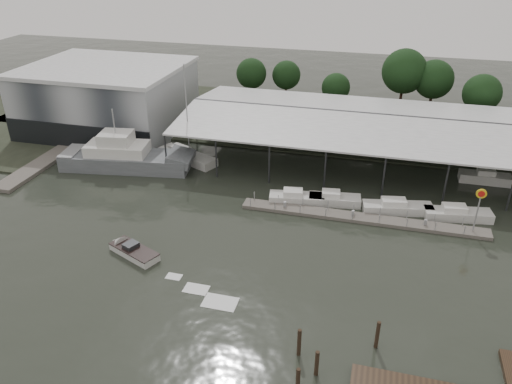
% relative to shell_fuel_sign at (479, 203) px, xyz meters
% --- Properties ---
extents(ground, '(200.00, 200.00, 0.00)m').
position_rel_shell_fuel_sign_xyz_m(ground, '(-27.00, -9.99, -3.93)').
color(ground, '#252A22').
rests_on(ground, ground).
extents(land_strip_far, '(140.00, 30.00, 0.30)m').
position_rel_shell_fuel_sign_xyz_m(land_strip_far, '(-27.00, 32.01, -3.83)').
color(land_strip_far, '#323729').
rests_on(land_strip_far, ground).
extents(land_strip_west, '(20.00, 40.00, 0.30)m').
position_rel_shell_fuel_sign_xyz_m(land_strip_west, '(-67.00, 20.01, -3.83)').
color(land_strip_west, '#323729').
rests_on(land_strip_west, ground).
extents(storage_warehouse, '(24.50, 20.50, 10.50)m').
position_rel_shell_fuel_sign_xyz_m(storage_warehouse, '(-55.00, 19.95, 1.36)').
color(storage_warehouse, '#9FA4A9').
rests_on(storage_warehouse, ground).
extents(covered_boat_shed, '(58.24, 24.00, 6.96)m').
position_rel_shell_fuel_sign_xyz_m(covered_boat_shed, '(-10.00, 18.01, 2.20)').
color(covered_boat_shed, white).
rests_on(covered_boat_shed, ground).
extents(trawler_dock, '(3.00, 18.00, 0.50)m').
position_rel_shell_fuel_sign_xyz_m(trawler_dock, '(-57.00, 4.01, -3.68)').
color(trawler_dock, '#605B55').
rests_on(trawler_dock, ground).
extents(floating_dock, '(28.00, 2.00, 1.40)m').
position_rel_shell_fuel_sign_xyz_m(floating_dock, '(-12.00, 0.01, -3.72)').
color(floating_dock, '#605B55').
rests_on(floating_dock, ground).
extents(shell_fuel_sign, '(1.10, 0.18, 5.55)m').
position_rel_shell_fuel_sign_xyz_m(shell_fuel_sign, '(0.00, 0.00, 0.00)').
color(shell_fuel_sign, gray).
rests_on(shell_fuel_sign, ground).
extents(grey_trawler, '(18.88, 7.79, 8.84)m').
position_rel_shell_fuel_sign_xyz_m(grey_trawler, '(-44.75, 6.02, -2.35)').
color(grey_trawler, slate).
rests_on(grey_trawler, ground).
extents(white_sailboat, '(9.86, 6.28, 14.23)m').
position_rel_shell_fuel_sign_xyz_m(white_sailboat, '(-37.73, 10.56, -3.27)').
color(white_sailboat, silver).
rests_on(white_sailboat, ground).
extents(speedboat_underway, '(16.44, 8.35, 2.00)m').
position_rel_shell_fuel_sign_xyz_m(speedboat_underway, '(-34.42, -12.95, -3.53)').
color(speedboat_underway, silver).
rests_on(speedboat_underway, ground).
extents(moored_cruiser_0, '(6.93, 3.25, 1.70)m').
position_rel_shell_fuel_sign_xyz_m(moored_cruiser_0, '(-20.03, 2.17, -3.31)').
color(moored_cruiser_0, silver).
rests_on(moored_cruiser_0, ground).
extents(moored_cruiser_1, '(6.43, 2.96, 1.70)m').
position_rel_shell_fuel_sign_xyz_m(moored_cruiser_1, '(-15.51, 3.00, -3.31)').
color(moored_cruiser_1, silver).
rests_on(moored_cruiser_1, ground).
extents(moored_cruiser_2, '(8.34, 3.70, 1.70)m').
position_rel_shell_fuel_sign_xyz_m(moored_cruiser_2, '(-8.12, 2.88, -3.31)').
color(moored_cruiser_2, silver).
rests_on(moored_cruiser_2, ground).
extents(moored_cruiser_3, '(7.76, 3.36, 1.70)m').
position_rel_shell_fuel_sign_xyz_m(moored_cruiser_3, '(-1.35, 3.12, -3.31)').
color(moored_cruiser_3, silver).
rests_on(moored_cruiser_3, ground).
extents(mooring_pilings, '(6.13, 9.17, 3.33)m').
position_rel_shell_fuel_sign_xyz_m(mooring_pilings, '(-12.98, -24.66, -2.99)').
color(mooring_pilings, '#34271A').
rests_on(mooring_pilings, ground).
extents(horizon_tree_line, '(71.76, 11.89, 11.65)m').
position_rel_shell_fuel_sign_xyz_m(horizon_tree_line, '(-3.89, 38.46, 2.32)').
color(horizon_tree_line, '#311D15').
rests_on(horizon_tree_line, ground).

